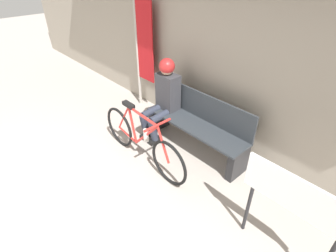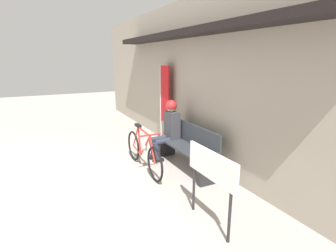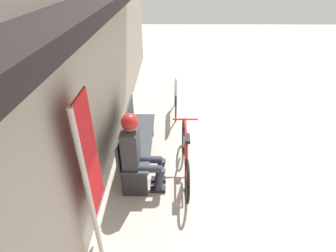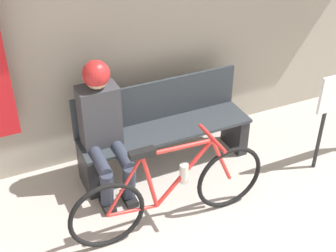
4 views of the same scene
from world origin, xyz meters
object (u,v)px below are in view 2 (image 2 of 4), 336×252
Objects in this scene: signboard at (211,171)px; park_bench_near at (187,148)px; bicycle at (143,152)px; banner_pole at (164,98)px; person_seated at (168,126)px.

park_bench_near is at bearing 158.09° from signboard.
signboard is (1.67, -0.67, 0.34)m from park_bench_near.
banner_pole is at bearing 140.20° from bicycle.
person_seated is at bearing -20.20° from banner_pole.
signboard reaches higher than park_bench_near.
bicycle is 2.00m from signboard.
signboard is (3.18, -0.91, -0.40)m from banner_pole.
park_bench_near is at bearing 9.35° from person_seated.
bicycle is 0.84m from person_seated.
banner_pole reaches higher than signboard.
bicycle is 1.78m from banner_pole.
banner_pole is at bearing 159.80° from person_seated.
person_seated is 1.06m from banner_pole.
park_bench_near is 1.83m from signboard.
person_seated reaches higher than bicycle.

